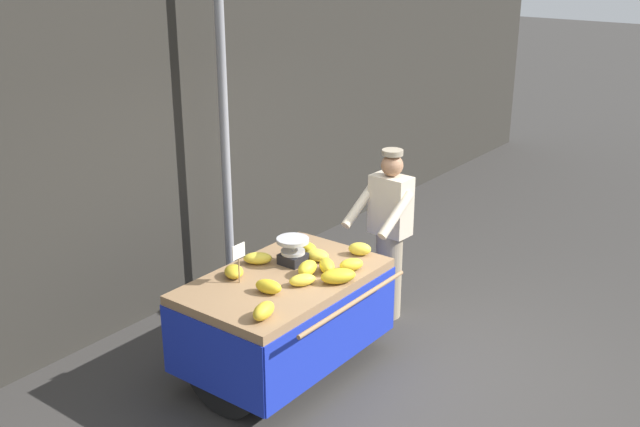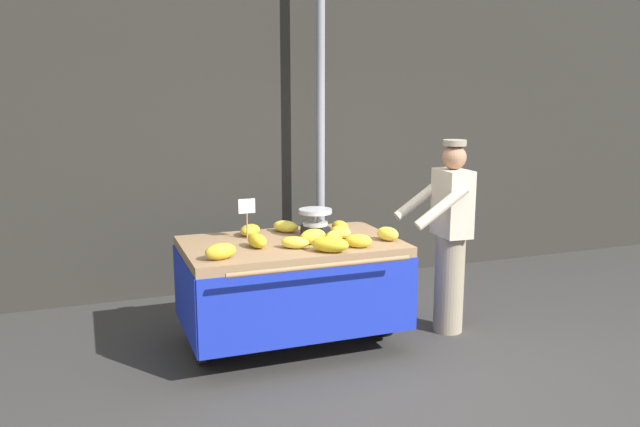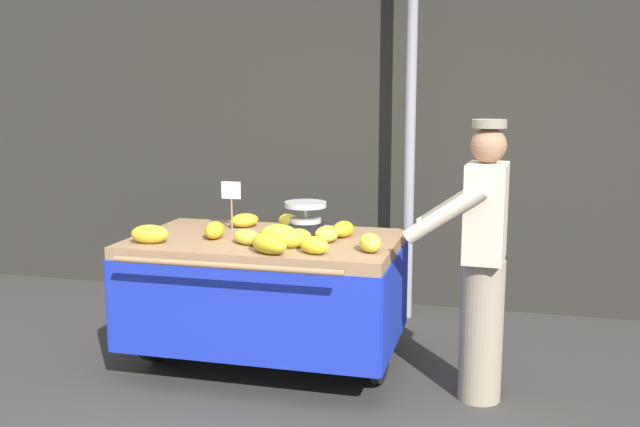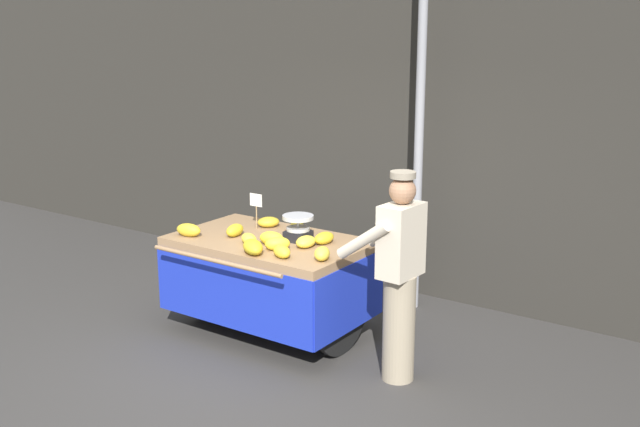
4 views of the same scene
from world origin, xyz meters
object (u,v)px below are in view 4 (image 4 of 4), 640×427
Objects in this scene: banana_bunch_4 at (322,254)px; banana_bunch_5 at (189,230)px; banana_bunch_1 at (253,247)px; banana_bunch_7 at (277,244)px; banana_bunch_0 at (268,222)px; vendor_person at (399,276)px; banana_bunch_8 at (235,230)px; banana_bunch_3 at (272,238)px; banana_bunch_11 at (324,238)px; banana_bunch_6 at (297,226)px; banana_bunch_2 at (249,239)px; price_sign at (256,203)px; banana_bunch_9 at (282,251)px; banana_bunch_10 at (306,242)px; street_pole at (419,142)px; weighing_scale at (298,228)px; banana_cart at (269,264)px.

banana_bunch_5 is (-1.41, -0.11, 0.00)m from banana_bunch_4.
banana_bunch_1 reaches higher than banana_bunch_7.
vendor_person is at bearing -15.28° from banana_bunch_0.
banana_bunch_4 is 0.93× the size of banana_bunch_7.
banana_bunch_1 is 0.59m from banana_bunch_8.
banana_bunch_7 is at bearing -34.43° from banana_bunch_3.
banana_bunch_4 is 1.08m from banana_bunch_8.
banana_bunch_3 is 0.46m from banana_bunch_11.
banana_bunch_7 reaches higher than banana_bunch_0.
banana_bunch_6 reaches higher than banana_bunch_0.
price_sign is at bearing 122.03° from banana_bunch_2.
banana_bunch_6 is 1.09× the size of banana_bunch_8.
banana_bunch_8 is at bearing 160.06° from banana_bunch_9.
banana_bunch_10 is (0.36, -0.37, -0.00)m from banana_bunch_6.
banana_bunch_7 is 0.26m from banana_bunch_10.
banana_bunch_0 is 0.61m from banana_bunch_3.
banana_bunch_3 is 1.28m from vendor_person.
banana_bunch_0 is 0.94× the size of banana_bunch_2.
banana_bunch_10 is (1.08, 0.33, -0.01)m from banana_bunch_5.
banana_bunch_6 is 1.12× the size of banana_bunch_11.
banana_bunch_2 is 1.01× the size of banana_bunch_11.
banana_bunch_0 is at bearing 111.73° from banana_bunch_2.
banana_bunch_7 is (-0.47, 0.01, 0.00)m from banana_bunch_4.
vendor_person is (1.68, -0.46, -0.09)m from banana_bunch_0.
banana_bunch_2 is at bearing -116.81° from street_pole.
banana_bunch_6 is (0.32, 0.03, 0.00)m from banana_bunch_0.
banana_bunch_9 is (1.09, -0.02, -0.01)m from banana_bunch_5.
price_sign is 0.20× the size of vendor_person.
banana_bunch_5 is 0.42m from banana_bunch_8.
price_sign is at bearing 168.78° from vendor_person.
banana_bunch_9 is 0.12× the size of vendor_person.
banana_bunch_1 is at bearing -121.80° from banana_bunch_10.
banana_bunch_6 is at bearing 127.91° from weighing_scale.
banana_bunch_7 is at bearing 178.68° from banana_bunch_4.
banana_bunch_10 is at bearing 16.97° from banana_bunch_5.
banana_bunch_0 is (-0.51, 0.21, -0.07)m from weighing_scale.
price_sign is 0.80m from banana_bunch_10.
banana_bunch_2 is 0.91× the size of banana_bunch_6.
price_sign is 1.56× the size of banana_bunch_7.
banana_bunch_7 is at bearing -175.02° from vendor_person.
banana_bunch_2 is 1.11× the size of banana_bunch_4.
vendor_person reaches higher than banana_bunch_9.
banana_bunch_9 is at bearing -96.24° from banana_bunch_11.
banana_bunch_4 is at bearing -18.10° from banana_cart.
banana_bunch_1 is at bearing -60.04° from banana_bunch_0.
banana_bunch_4 reaches higher than banana_bunch_10.
banana_bunch_0 is 0.97× the size of banana_bunch_7.
banana_bunch_9 is (0.75, -0.58, -0.19)m from price_sign.
banana_bunch_6 is at bearing -124.43° from street_pole.
banana_bunch_11 is (-0.26, 0.40, -0.00)m from banana_bunch_4.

